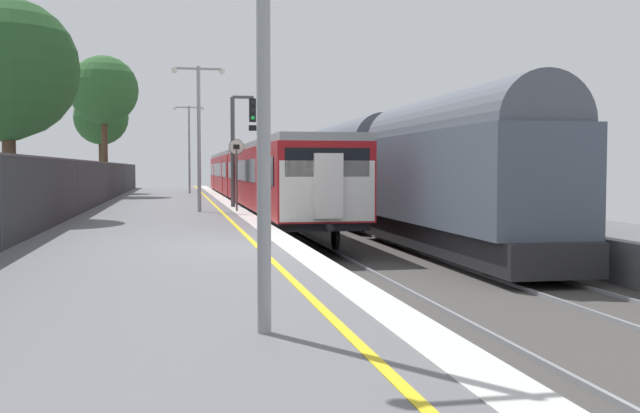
{
  "coord_description": "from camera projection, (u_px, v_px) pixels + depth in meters",
  "views": [
    {
      "loc": [
        -2.02,
        -15.63,
        1.65
      ],
      "look_at": [
        1.72,
        3.74,
        0.64
      ],
      "focal_mm": 41.86,
      "sensor_mm": 36.0,
      "label": 1
    }
  ],
  "objects": [
    {
      "name": "background_tree_left",
      "position": [
        102.0,
        120.0,
        49.22
      ],
      "size": [
        3.55,
        3.55,
        6.77
      ],
      "color": "#473323",
      "rests_on": "ground"
    },
    {
      "name": "platform_back_fence",
      "position": [
        0.0,
        200.0,
        14.71
      ],
      "size": [
        0.07,
        99.0,
        1.97
      ],
      "color": "#282B2D",
      "rests_on": "ground"
    },
    {
      "name": "background_tree_right",
      "position": [
        6.0,
        75.0,
        23.68
      ],
      "size": [
        4.47,
        4.47,
        7.06
      ],
      "color": "#473323",
      "rests_on": "ground"
    },
    {
      "name": "speed_limit_sign",
      "position": [
        237.0,
        165.0,
        28.52
      ],
      "size": [
        0.59,
        0.08,
        2.77
      ],
      "color": "#59595B",
      "rests_on": "ground"
    },
    {
      "name": "background_tree_centre",
      "position": [
        103.0,
        92.0,
        43.69
      ],
      "size": [
        4.01,
        4.01,
        8.25
      ],
      "color": "#473323",
      "rests_on": "ground"
    },
    {
      "name": "freight_train_adjacent_track",
      "position": [
        391.0,
        169.0,
        28.67
      ],
      "size": [
        2.6,
        25.96,
        4.81
      ],
      "color": "#232326",
      "rests_on": "ground"
    },
    {
      "name": "commuter_train_at_platform",
      "position": [
        254.0,
        175.0,
        40.43
      ],
      "size": [
        2.83,
        40.9,
        3.81
      ],
      "color": "maroon",
      "rests_on": "ground"
    },
    {
      "name": "platform_lamp_far",
      "position": [
        189.0,
        142.0,
        49.36
      ],
      "size": [
        2.0,
        0.2,
        5.78
      ],
      "color": "#93999E",
      "rests_on": "ground"
    },
    {
      "name": "platform_lamp_mid",
      "position": [
        199.0,
        126.0,
        28.35
      ],
      "size": [
        2.0,
        0.2,
        5.53
      ],
      "color": "#93999E",
      "rests_on": "ground"
    },
    {
      "name": "signal_gantry",
      "position": [
        239.0,
        137.0,
        31.72
      ],
      "size": [
        1.1,
        0.24,
        4.73
      ],
      "color": "#47474C",
      "rests_on": "ground"
    },
    {
      "name": "ground",
      "position": [
        394.0,
        272.0,
        16.32
      ],
      "size": [
        17.4,
        110.0,
        1.21
      ],
      "color": "slate"
    }
  ]
}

